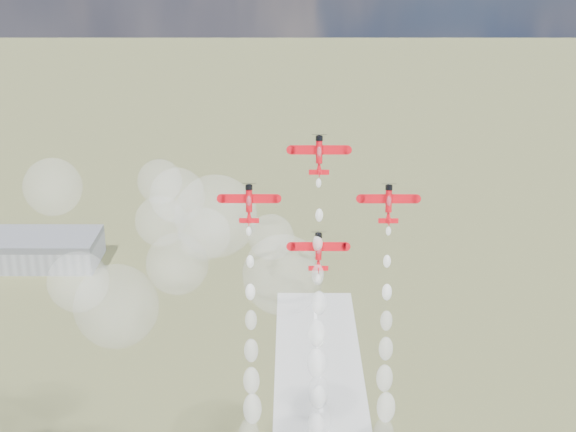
% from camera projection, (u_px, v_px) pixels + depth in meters
% --- Properties ---
extents(hangar, '(50.00, 28.00, 13.00)m').
position_uv_depth(hangar, '(42.00, 249.00, 354.64)').
color(hangar, gray).
rests_on(hangar, ground).
extents(plane_lead, '(10.87, 3.75, 7.69)m').
position_uv_depth(plane_lead, '(319.00, 154.00, 154.34)').
color(plane_lead, red).
rests_on(plane_lead, ground).
extents(plane_left, '(10.87, 3.75, 7.69)m').
position_uv_depth(plane_left, '(249.00, 203.00, 155.94)').
color(plane_left, red).
rests_on(plane_left, ground).
extents(plane_right, '(10.87, 3.75, 7.69)m').
position_uv_depth(plane_right, '(389.00, 203.00, 155.85)').
color(plane_right, red).
rests_on(plane_right, ground).
extents(plane_slot, '(10.87, 3.75, 7.69)m').
position_uv_depth(plane_slot, '(318.00, 251.00, 157.44)').
color(plane_slot, red).
rests_on(plane_slot, ground).
extents(smoke_trail_lead, '(5.57, 13.36, 56.59)m').
position_uv_depth(smoke_trail_lead, '(318.00, 394.00, 162.44)').
color(smoke_trail_lead, white).
rests_on(smoke_trail_lead, plane_lead).
extents(drifted_smoke_cloud, '(65.29, 41.76, 54.55)m').
position_uv_depth(drifted_smoke_cloud, '(173.00, 255.00, 187.94)').
color(drifted_smoke_cloud, white).
rests_on(drifted_smoke_cloud, ground).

